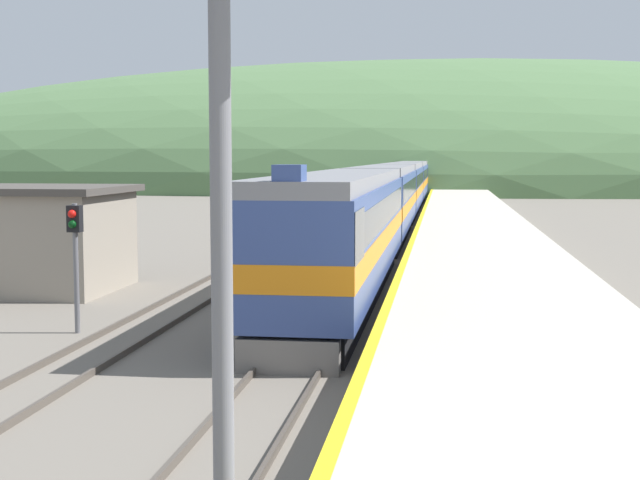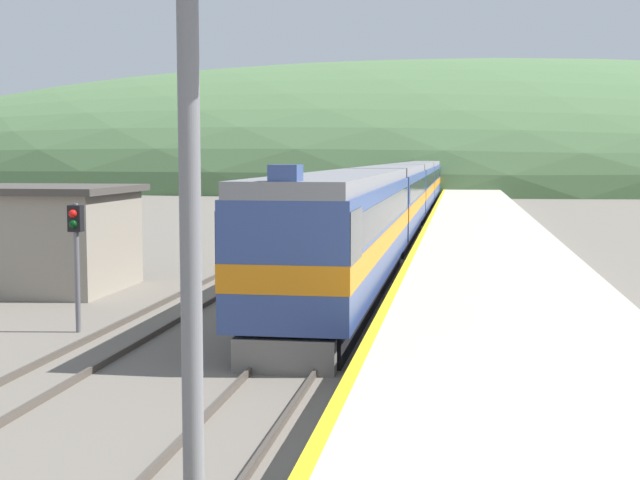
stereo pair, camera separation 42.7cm
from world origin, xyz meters
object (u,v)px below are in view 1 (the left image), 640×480
Objects in this scene: signal_mast_main at (219,21)px; carriage_fifth at (417,176)px; carriage_third at (401,188)px; carriage_second at (384,200)px; signal_post_siding at (75,240)px; express_train_lead_car at (341,231)px; carriage_fourth at (411,181)px.

carriage_fifth is at bearing 90.75° from signal_mast_main.
carriage_third is 40.00m from carriage_fifth.
carriage_second is 28.18m from signal_post_siding.
signal_mast_main is (1.33, -42.04, 3.65)m from carriage_second.
express_train_lead_car is 9.01m from signal_post_siding.
express_train_lead_car is 1.09× the size of carriage_third.
signal_post_siding is at bearing -103.10° from carriage_second.
signal_mast_main reaches higher than signal_post_siding.
signal_mast_main is at bearing -88.77° from carriage_third.
signal_post_siding is (-6.39, -27.45, 0.23)m from carriage_second.
carriage_third is at bearing 91.23° from signal_mast_main.
express_train_lead_car is 21.10m from carriage_second.
carriage_fourth is 67.75m from signal_post_siding.
carriage_third is at bearing 82.33° from signal_post_siding.
carriage_third is at bearing -90.00° from carriage_fifth.
carriage_third is at bearing -90.00° from carriage_fourth.
carriage_second is at bearing -90.00° from carriage_third.
signal_post_siding is (-6.39, -47.45, 0.23)m from carriage_third.
signal_mast_main reaches higher than carriage_third.
carriage_fifth is 5.49× the size of signal_post_siding.
carriage_fourth is 1.00× the size of carriage_fifth.
carriage_third is 5.49× the size of signal_post_siding.
express_train_lead_car is at bearing -90.00° from carriage_fifth.
express_train_lead_car is 61.10m from carriage_fourth.
carriage_fifth is at bearing 90.00° from carriage_second.
carriage_fourth is 82.13m from signal_mast_main.
signal_mast_main reaches higher than carriage_second.
carriage_fourth is 2.23× the size of signal_mast_main.
signal_post_siding is at bearing -135.17° from express_train_lead_car.
carriage_fourth is 5.49× the size of signal_post_siding.
carriage_third is (0.00, 41.10, -0.01)m from express_train_lead_car.
carriage_second and carriage_third have the same top height.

